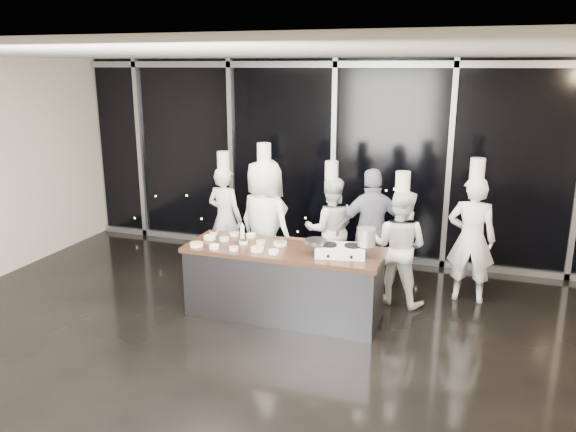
% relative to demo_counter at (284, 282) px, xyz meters
% --- Properties ---
extents(ground, '(9.00, 9.00, 0.00)m').
position_rel_demo_counter_xyz_m(ground, '(0.00, -0.90, -0.45)').
color(ground, black).
rests_on(ground, ground).
extents(room_shell, '(9.02, 7.02, 3.21)m').
position_rel_demo_counter_xyz_m(room_shell, '(0.18, -0.90, 1.79)').
color(room_shell, beige).
rests_on(room_shell, ground).
extents(window_wall, '(8.90, 0.11, 3.20)m').
position_rel_demo_counter_xyz_m(window_wall, '(0.00, 2.53, 1.14)').
color(window_wall, black).
rests_on(window_wall, ground).
extents(demo_counter, '(2.46, 0.86, 0.90)m').
position_rel_demo_counter_xyz_m(demo_counter, '(0.00, 0.00, 0.00)').
color(demo_counter, '#3D3D42').
rests_on(demo_counter, ground).
extents(stove, '(0.63, 0.46, 0.14)m').
position_rel_demo_counter_xyz_m(stove, '(0.73, -0.06, 0.51)').
color(stove, white).
rests_on(stove, demo_counter).
extents(frying_pan, '(0.48, 0.31, 0.04)m').
position_rel_demo_counter_xyz_m(frying_pan, '(0.44, -0.11, 0.61)').
color(frying_pan, slate).
rests_on(frying_pan, stove).
extents(stock_pot, '(0.25, 0.25, 0.21)m').
position_rel_demo_counter_xyz_m(stock_pot, '(1.03, -0.01, 0.69)').
color(stock_pot, silver).
rests_on(stock_pot, stove).
extents(prep_bowls, '(1.16, 0.71, 0.05)m').
position_rel_demo_counter_xyz_m(prep_bowls, '(-0.59, -0.04, 0.47)').
color(prep_bowls, white).
rests_on(prep_bowls, demo_counter).
extents(squeeze_bottle, '(0.06, 0.06, 0.22)m').
position_rel_demo_counter_xyz_m(squeeze_bottle, '(-0.64, 0.21, 0.55)').
color(squeeze_bottle, silver).
rests_on(squeeze_bottle, demo_counter).
extents(chef_far_left, '(0.65, 0.49, 1.84)m').
position_rel_demo_counter_xyz_m(chef_far_left, '(-1.42, 1.35, 0.38)').
color(chef_far_left, white).
rests_on(chef_far_left, ground).
extents(chef_left, '(1.06, 0.89, 2.08)m').
position_rel_demo_counter_xyz_m(chef_left, '(-0.55, 0.80, 0.48)').
color(chef_left, white).
rests_on(chef_left, ground).
extents(chef_center, '(0.92, 0.82, 1.78)m').
position_rel_demo_counter_xyz_m(chef_center, '(0.25, 1.37, 0.33)').
color(chef_center, white).
rests_on(chef_center, ground).
extents(guest, '(1.10, 0.79, 1.74)m').
position_rel_demo_counter_xyz_m(guest, '(0.89, 1.20, 0.42)').
color(guest, black).
rests_on(guest, ground).
extents(chef_right, '(0.87, 0.75, 1.78)m').
position_rel_demo_counter_xyz_m(chef_right, '(1.31, 0.87, 0.34)').
color(chef_right, white).
rests_on(chef_right, ground).
extents(chef_side, '(0.63, 0.42, 1.94)m').
position_rel_demo_counter_xyz_m(chef_side, '(2.20, 1.25, 0.42)').
color(chef_side, white).
rests_on(chef_side, ground).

